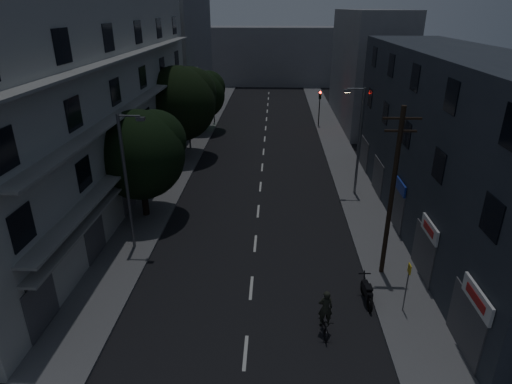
# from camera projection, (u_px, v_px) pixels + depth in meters

# --- Properties ---
(ground) EXTENTS (160.00, 160.00, 0.00)m
(ground) POSITION_uv_depth(u_px,v_px,m) (262.00, 165.00, 38.95)
(ground) COLOR black
(ground) RESTS_ON ground
(sidewalk_left) EXTENTS (3.00, 90.00, 0.15)m
(sidewalk_left) POSITION_uv_depth(u_px,v_px,m) (181.00, 163.00, 39.23)
(sidewalk_left) COLOR #565659
(sidewalk_left) RESTS_ON ground
(sidewalk_right) EXTENTS (3.00, 90.00, 0.15)m
(sidewalk_right) POSITION_uv_depth(u_px,v_px,m) (345.00, 166.00, 38.62)
(sidewalk_right) COLOR #565659
(sidewalk_right) RESTS_ON ground
(lane_markings) EXTENTS (0.15, 60.50, 0.01)m
(lane_markings) POSITION_uv_depth(u_px,v_px,m) (264.00, 145.00, 44.68)
(lane_markings) COLOR beige
(lane_markings) RESTS_ON ground
(building_left) EXTENTS (7.00, 36.00, 14.00)m
(building_left) POSITION_uv_depth(u_px,v_px,m) (91.00, 104.00, 30.24)
(building_left) COLOR #AAABA6
(building_left) RESTS_ON ground
(building_right) EXTENTS (6.19, 28.00, 11.00)m
(building_right) POSITION_uv_depth(u_px,v_px,m) (453.00, 145.00, 26.20)
(building_right) COLOR #282D36
(building_right) RESTS_ON ground
(building_far_left) EXTENTS (6.00, 20.00, 16.00)m
(building_far_left) POSITION_uv_depth(u_px,v_px,m) (179.00, 50.00, 57.32)
(building_far_left) COLOR slate
(building_far_left) RESTS_ON ground
(building_far_right) EXTENTS (6.00, 20.00, 13.00)m
(building_far_right) POSITION_uv_depth(u_px,v_px,m) (366.00, 68.00, 51.45)
(building_far_right) COLOR slate
(building_far_right) RESTS_ON ground
(building_far_end) EXTENTS (24.00, 8.00, 10.00)m
(building_far_end) POSITION_uv_depth(u_px,v_px,m) (270.00, 56.00, 78.19)
(building_far_end) COLOR slate
(building_far_end) RESTS_ON ground
(tree_near) EXTENTS (5.87, 5.87, 7.24)m
(tree_near) POSITION_uv_depth(u_px,v_px,m) (141.00, 151.00, 27.72)
(tree_near) COLOR black
(tree_near) RESTS_ON sidewalk_left
(tree_mid) EXTENTS (6.81, 6.81, 8.38)m
(tree_mid) POSITION_uv_depth(u_px,v_px,m) (179.00, 101.00, 39.01)
(tree_mid) COLOR black
(tree_mid) RESTS_ON sidewalk_left
(tree_far) EXTENTS (5.46, 5.46, 6.75)m
(tree_far) POSITION_uv_depth(u_px,v_px,m) (201.00, 93.00, 48.00)
(tree_far) COLOR black
(tree_far) RESTS_ON sidewalk_left
(traffic_signal_far_right) EXTENTS (0.28, 0.37, 4.10)m
(traffic_signal_far_right) POSITION_uv_depth(u_px,v_px,m) (320.00, 101.00, 50.17)
(traffic_signal_far_right) COLOR black
(traffic_signal_far_right) RESTS_ON sidewalk_right
(traffic_signal_far_left) EXTENTS (0.28, 0.37, 4.10)m
(traffic_signal_far_left) POSITION_uv_depth(u_px,v_px,m) (214.00, 99.00, 51.53)
(traffic_signal_far_left) COLOR black
(traffic_signal_far_left) RESTS_ON sidewalk_left
(street_lamp_left_near) EXTENTS (1.51, 0.25, 8.00)m
(street_lamp_left_near) POSITION_uv_depth(u_px,v_px,m) (128.00, 177.00, 23.75)
(street_lamp_left_near) COLOR #57585E
(street_lamp_left_near) RESTS_ON sidewalk_left
(street_lamp_right) EXTENTS (1.51, 0.25, 8.00)m
(street_lamp_right) POSITION_uv_depth(u_px,v_px,m) (358.00, 137.00, 31.10)
(street_lamp_right) COLOR slate
(street_lamp_right) RESTS_ON sidewalk_right
(street_lamp_left_far) EXTENTS (1.51, 0.25, 8.00)m
(street_lamp_left_far) POSITION_uv_depth(u_px,v_px,m) (189.00, 104.00, 41.54)
(street_lamp_left_far) COLOR #54565B
(street_lamp_left_far) RESTS_ON sidewalk_left
(utility_pole) EXTENTS (1.80, 0.24, 9.00)m
(utility_pole) POSITION_uv_depth(u_px,v_px,m) (392.00, 191.00, 21.24)
(utility_pole) COLOR black
(utility_pole) RESTS_ON sidewalk_right
(bus_stop_sign) EXTENTS (0.06, 0.35, 2.52)m
(bus_stop_sign) POSITION_uv_depth(u_px,v_px,m) (408.00, 279.00, 19.48)
(bus_stop_sign) COLOR #595B60
(bus_stop_sign) RESTS_ON sidewalk_right
(motorcycle) EXTENTS (0.60, 2.09, 1.34)m
(motorcycle) POSITION_uv_depth(u_px,v_px,m) (367.00, 293.00, 20.78)
(motorcycle) COLOR black
(motorcycle) RESTS_ON ground
(cyclist) EXTENTS (0.72, 1.78, 2.20)m
(cyclist) POSITION_uv_depth(u_px,v_px,m) (325.00, 319.00, 18.72)
(cyclist) COLOR black
(cyclist) RESTS_ON ground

